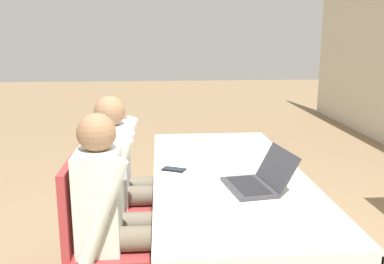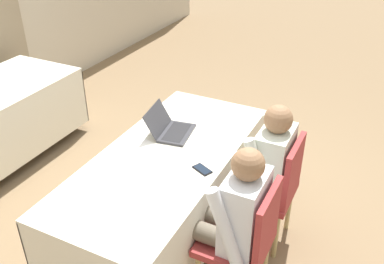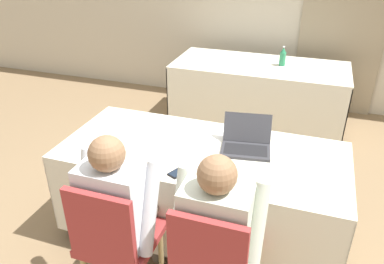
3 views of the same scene
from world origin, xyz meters
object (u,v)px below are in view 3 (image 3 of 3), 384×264
(water_bottle, at_px, (283,57))
(laptop, at_px, (246,144))
(person_checkered_shirt, at_px, (121,206))
(person_white_shirt, at_px, (219,229))
(chair_near_right, at_px, (213,263))
(cell_phone, at_px, (179,172))
(chair_near_left, at_px, (115,238))

(water_bottle, bearing_deg, laptop, -90.35)
(person_checkered_shirt, distance_m, person_white_shirt, 0.60)
(laptop, distance_m, chair_near_right, 0.91)
(person_checkered_shirt, bearing_deg, person_white_shirt, -180.00)
(water_bottle, relative_size, person_white_shirt, 0.19)
(cell_phone, distance_m, person_white_shirt, 0.49)
(water_bottle, bearing_deg, cell_phone, -98.28)
(person_checkered_shirt, bearing_deg, water_bottle, -102.29)
(cell_phone, height_order, chair_near_right, chair_near_right)
(water_bottle, bearing_deg, chair_near_right, -90.03)
(cell_phone, bearing_deg, chair_near_left, -95.05)
(chair_near_right, xyz_separation_m, person_white_shirt, (0.00, 0.10, 0.16))
(laptop, height_order, chair_near_right, laptop)
(laptop, height_order, person_white_shirt, person_white_shirt)
(chair_near_right, relative_size, person_checkered_shirt, 0.78)
(chair_near_left, bearing_deg, water_bottle, -101.86)
(water_bottle, height_order, chair_near_right, water_bottle)
(laptop, distance_m, water_bottle, 2.01)
(chair_near_right, bearing_deg, laptop, -89.30)
(laptop, relative_size, person_white_shirt, 0.33)
(water_bottle, bearing_deg, person_checkered_shirt, -102.29)
(laptop, relative_size, chair_near_right, 0.42)
(cell_phone, height_order, water_bottle, water_bottle)
(cell_phone, relative_size, chair_near_left, 0.17)
(person_white_shirt, bearing_deg, cell_phone, -42.50)
(cell_phone, relative_size, person_checkered_shirt, 0.13)
(chair_near_right, bearing_deg, person_white_shirt, -90.00)
(chair_near_left, bearing_deg, cell_phone, -119.97)
(person_white_shirt, bearing_deg, chair_near_right, 90.00)
(water_bottle, bearing_deg, person_white_shirt, -90.04)
(laptop, bearing_deg, chair_near_left, -133.20)
(cell_phone, xyz_separation_m, person_checkered_shirt, (-0.25, -0.32, -0.09))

